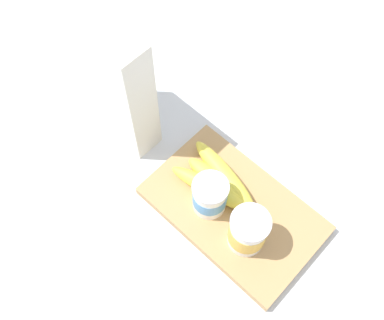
# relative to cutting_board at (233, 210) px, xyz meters

# --- Properties ---
(ground_plane) EXTENTS (2.40, 2.40, 0.00)m
(ground_plane) POSITION_rel_cutting_board_xyz_m (0.00, 0.00, -0.01)
(ground_plane) COLOR silver
(cutting_board) EXTENTS (0.33, 0.20, 0.02)m
(cutting_board) POSITION_rel_cutting_board_xyz_m (0.00, 0.00, 0.00)
(cutting_board) COLOR tan
(cutting_board) RESTS_ON ground_plane
(cereal_box) EXTENTS (0.19, 0.06, 0.28)m
(cereal_box) POSITION_rel_cutting_board_xyz_m (0.31, 0.01, 0.13)
(cereal_box) COLOR white
(cereal_box) RESTS_ON ground_plane
(yogurt_cup_front) EXTENTS (0.07, 0.07, 0.09)m
(yogurt_cup_front) POSITION_rel_cutting_board_xyz_m (-0.06, 0.03, 0.06)
(yogurt_cup_front) COLOR white
(yogurt_cup_front) RESTS_ON cutting_board
(yogurt_cup_back) EXTENTS (0.07, 0.07, 0.08)m
(yogurt_cup_back) POSITION_rel_cutting_board_xyz_m (0.04, 0.03, 0.05)
(yogurt_cup_back) COLOR white
(yogurt_cup_back) RESTS_ON cutting_board
(banana_bunch) EXTENTS (0.19, 0.11, 0.04)m
(banana_bunch) POSITION_rel_cutting_board_xyz_m (0.05, -0.01, 0.03)
(banana_bunch) COLOR yellow
(banana_bunch) RESTS_ON cutting_board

